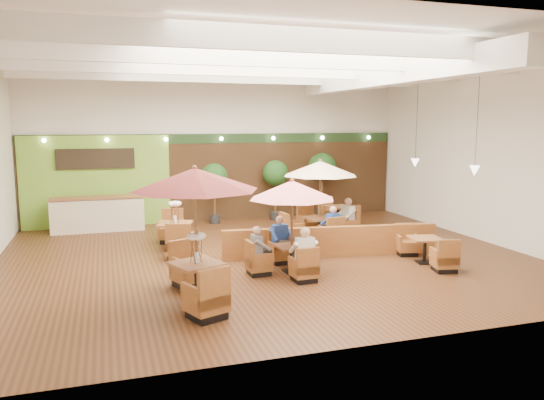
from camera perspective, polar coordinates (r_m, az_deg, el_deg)
name	(u,v)px	position (r m, az deg, el deg)	size (l,w,h in m)	color
room	(263,123)	(15.28, -1.00, 8.29)	(14.04, 14.00, 5.52)	#381E0F
service_counter	(98,214)	(18.78, -18.21, -1.45)	(3.00, 0.75, 1.18)	beige
booth_divider	(332,242)	(14.61, 6.42, -4.47)	(6.00, 0.18, 0.83)	brown
table_0	(195,199)	(10.73, -8.25, 0.08)	(2.60, 2.93, 2.81)	brown
table_1	(290,204)	(12.81, 1.95, -0.49)	(2.19, 2.26, 2.32)	brown
table_2	(320,185)	(16.39, 5.19, 1.61)	(2.51, 2.51, 2.53)	brown
table_3	(175,233)	(15.44, -10.36, -3.53)	(1.15, 2.88, 1.59)	brown
table_4	(425,251)	(14.46, 16.10, -5.26)	(0.91, 2.37, 0.85)	brown
table_5	(338,216)	(18.99, 7.11, -1.73)	(0.84, 2.39, 0.89)	brown
topiary_0	(214,179)	(19.21, -6.23, 2.28)	(0.94, 0.94, 2.19)	black
topiary_1	(276,176)	(19.79, 0.38, 2.64)	(0.97, 0.97, 2.25)	black
topiary_2	(322,170)	(20.43, 5.43, 3.28)	(1.07, 1.07, 2.48)	black
diner_0	(304,249)	(12.23, 3.47, -5.26)	(0.41, 0.32, 0.84)	silver
diner_1	(281,235)	(13.77, 0.96, -3.76)	(0.41, 0.34, 0.79)	#224194
diner_2	(259,245)	(12.75, -1.44, -4.85)	(0.29, 0.36, 0.74)	slate
diner_3	(332,222)	(15.70, 6.44, -2.34)	(0.42, 0.37, 0.77)	#224194
diner_4	(347,214)	(16.90, 8.03, -1.53)	(0.38, 0.44, 0.83)	silver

